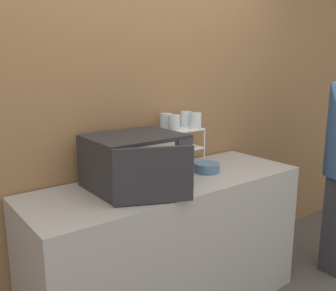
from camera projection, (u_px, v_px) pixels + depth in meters
wall_back at (137, 116)px, 2.60m from camera, size 8.00×0.06×2.60m
counter at (169, 247)px, 2.50m from camera, size 1.86×0.65×0.93m
microwave at (136, 161)px, 2.25m from camera, size 0.57×0.64×0.32m
dish_rack at (181, 139)px, 2.66m from camera, size 0.29×0.21×0.28m
glass_front_left at (174, 123)px, 2.54m from camera, size 0.08×0.08×0.11m
glass_back_right at (186, 119)px, 2.72m from camera, size 0.08×0.08×0.11m
glass_front_right at (196, 121)px, 2.64m from camera, size 0.08×0.08×0.11m
glass_back_left at (166, 121)px, 2.61m from camera, size 0.08×0.08×0.11m
bowl at (207, 168)px, 2.58m from camera, size 0.17×0.17×0.06m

